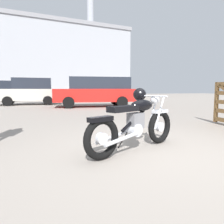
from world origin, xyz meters
name	(u,v)px	position (x,y,z in m)	size (l,w,h in m)	color
ground_plane	(160,152)	(0.00, 0.00, 0.00)	(80.00, 80.00, 0.00)	gray
vintage_motorcycle	(136,121)	(-0.32, 0.27, 0.49)	(1.99, 0.99, 1.07)	black
red_hatchback_near	(96,91)	(1.73, 9.11, 0.94)	(4.95, 2.62, 1.74)	black
white_estate_far	(30,91)	(-1.96, 12.36, 0.92)	(3.95, 1.93, 1.78)	black
industrial_building	(60,61)	(2.56, 29.54, 5.20)	(20.14, 9.76, 19.84)	#9EA0A8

